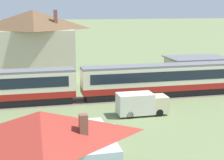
% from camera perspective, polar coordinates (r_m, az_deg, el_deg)
% --- Properties ---
extents(passenger_train, '(110.70, 2.89, 4.28)m').
position_cam_1_polar(passenger_train, '(46.00, 8.54, 0.22)').
color(passenger_train, '#AD1E19').
rests_on(passenger_train, ground_plane).
extents(railway_track, '(174.64, 3.60, 0.04)m').
position_cam_1_polar(railway_track, '(48.33, 13.37, -2.27)').
color(railway_track, '#665B51').
rests_on(railway_track, ground_plane).
extents(station_building, '(9.61, 7.92, 3.74)m').
position_cam_1_polar(station_building, '(57.80, 13.82, 1.93)').
color(station_building, '#BCB293').
rests_on(station_building, ground_plane).
extents(station_house_brown_roof, '(13.40, 9.48, 11.27)m').
position_cam_1_polar(station_house_brown_roof, '(57.61, -12.82, 5.89)').
color(station_house_brown_roof, beige).
rests_on(station_house_brown_roof, ground_plane).
extents(cottage_red_roof, '(10.69, 7.61, 4.74)m').
position_cam_1_polar(cottage_red_roof, '(24.66, -11.69, -10.15)').
color(cottage_red_roof, silver).
rests_on(cottage_red_roof, ground_plane).
extents(delivery_truck_cream, '(5.60, 2.20, 2.48)m').
position_cam_1_polar(delivery_truck_cream, '(37.87, 4.87, -3.95)').
color(delivery_truck_cream, beige).
rests_on(delivery_truck_cream, ground_plane).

